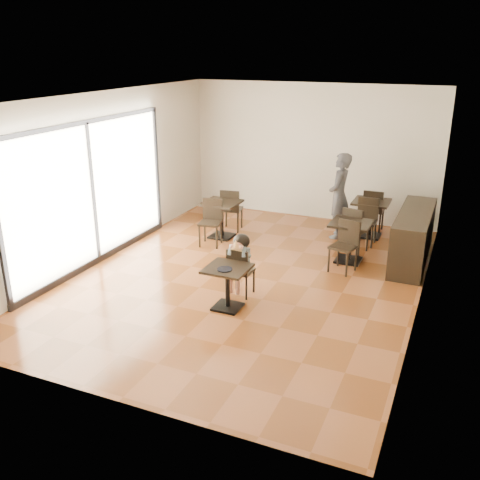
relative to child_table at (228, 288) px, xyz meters
The scene contains 23 objects.
floor 1.34m from the child_table, 98.26° to the left, with size 6.00×8.00×0.01m, color brown.
ceiling 3.13m from the child_table, 98.26° to the left, with size 6.00×8.00×0.01m, color white.
wall_back 5.43m from the child_table, 92.02° to the left, with size 6.00×0.01×3.20m, color beige.
wall_front 3.00m from the child_table, 93.92° to the right, with size 6.00×0.01×3.20m, color beige.
wall_left 3.65m from the child_table, 158.08° to the left, with size 0.01×8.00×3.20m, color beige.
wall_right 3.33m from the child_table, 24.50° to the left, with size 0.01×8.00×3.20m, color beige.
storefront_window 3.42m from the child_table, 166.08° to the left, with size 0.04×4.50×2.60m, color white.
child_table is the anchor object (origin of this frame).
child_chair 0.55m from the child_table, 90.00° to the left, with size 0.38×0.38×0.85m, color black, non-canonical shape.
child 0.58m from the child_table, 90.00° to the left, with size 0.38×0.54×1.07m, color slate, non-canonical shape.
plate 0.38m from the child_table, 90.00° to the right, with size 0.24×0.24×0.01m, color black.
pizza_slice 0.68m from the child_table, 90.00° to the left, with size 0.25×0.19×0.06m, color #CFBF6C, non-canonical shape.
adult_patron 4.20m from the child_table, 79.06° to the left, with size 0.68×0.45×1.86m, color #38383D.
cafe_table_mid 3.07m from the child_table, 64.00° to the left, with size 0.76×0.76×0.80m, color black, non-canonical shape.
cafe_table_left 3.41m from the child_table, 116.83° to the left, with size 0.76×0.76×0.81m, color black, non-canonical shape.
cafe_table_back 4.61m from the child_table, 71.82° to the left, with size 0.77×0.77×0.81m, color black, non-canonical shape.
chair_mid_a 3.57m from the child_table, 67.87° to the left, with size 0.43×0.43×0.96m, color black, non-canonical shape.
chair_mid_b 2.59m from the child_table, 58.64° to the left, with size 0.43×0.43×0.96m, color black, non-canonical shape.
chair_left_a 3.91m from the child_table, 113.19° to the left, with size 0.44×0.44×0.97m, color black, non-canonical shape.
chair_left_b 2.93m from the child_table, 121.69° to the left, with size 0.44×0.44×0.97m, color black, non-canonical shape.
chair_back_a 5.00m from the child_table, 73.25° to the left, with size 0.44×0.44×0.98m, color black, non-canonical shape.
chair_back_b 4.10m from the child_table, 69.41° to the left, with size 0.44×0.44×0.98m, color black, non-canonical shape.
service_counter 4.11m from the child_table, 53.11° to the left, with size 0.60×2.40×1.00m, color black.
Camera 1 is at (3.44, -8.30, 3.99)m, focal length 40.00 mm.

